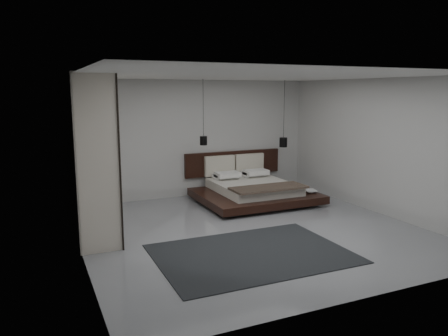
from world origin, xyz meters
name	(u,v)px	position (x,y,z in m)	size (l,w,h in m)	color
floor	(250,230)	(0.00, 0.00, 0.00)	(6.00, 6.00, 0.00)	gray
ceiling	(252,76)	(0.00, 0.00, 2.80)	(6.00, 6.00, 0.00)	white
wall_back	(193,139)	(0.00, 3.00, 1.40)	(6.00, 6.00, 0.00)	#BABAB8
wall_front	(369,188)	(0.00, -3.00, 1.40)	(6.00, 6.00, 0.00)	#BABAB8
wall_left	(76,167)	(-3.00, 0.00, 1.40)	(6.00, 6.00, 0.00)	#BABAB8
wall_right	(379,146)	(3.00, 0.00, 1.40)	(6.00, 6.00, 0.00)	#BABAB8
lattice_screen	(67,153)	(-2.95, 2.45, 1.30)	(0.05, 0.90, 2.60)	black
bed	(252,189)	(1.05, 1.92, 0.28)	(2.58, 2.31, 1.04)	black
book_lower	(306,191)	(2.11, 1.29, 0.25)	(0.24, 0.32, 0.03)	#99724C
book_upper	(306,191)	(2.09, 1.26, 0.28)	(0.23, 0.32, 0.02)	#99724C
pendant_left	(203,140)	(-0.01, 2.30, 1.43)	(0.17, 0.17, 1.48)	black
pendant_right	(283,142)	(2.11, 2.30, 1.29)	(0.19, 0.19, 1.63)	black
wardrobe	(86,153)	(-2.70, 1.33, 1.41)	(0.68, 2.87, 2.82)	beige
rug	(252,254)	(-0.55, -1.10, 0.01)	(2.99, 2.14, 0.01)	black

